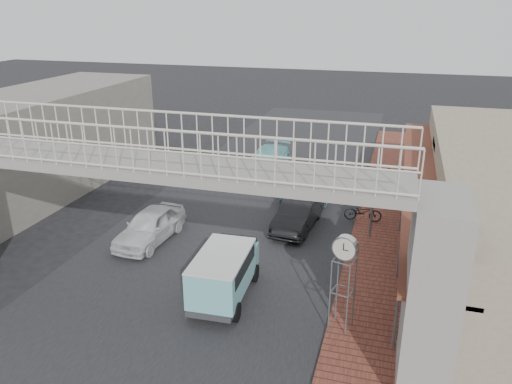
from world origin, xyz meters
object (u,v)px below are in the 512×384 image
Objects in this scene: angkot_curb at (312,181)px; arrow_sign at (393,182)px; motorcycle_near at (363,212)px; street_clock at (345,252)px; angkot_van at (224,269)px; angkot_far at (267,158)px; white_hatchback at (150,226)px; motorcycle_far at (372,173)px; dark_sedan at (298,213)px.

arrow_sign reaches higher than angkot_curb.
arrow_sign is at bearing -144.03° from motorcycle_near.
motorcycle_near is (2.80, -2.98, -0.15)m from angkot_curb.
angkot_van is at bearing -174.74° from street_clock.
white_hatchback is at bearing -95.12° from angkot_far.
white_hatchback reaches higher than motorcycle_far.
arrow_sign reaches higher than angkot_van.
angkot_van is (4.33, -3.18, 0.42)m from white_hatchback.
white_hatchback is 12.65m from motorcycle_far.
motorcycle_far is (0.00, 5.47, 0.02)m from motorcycle_near.
white_hatchback is 2.60× the size of motorcycle_far.
angkot_curb is 11.55m from street_clock.
dark_sedan is 0.81× the size of angkot_curb.
arrow_sign reaches higher than dark_sedan.
dark_sedan is at bearing -59.91° from angkot_far.
angkot_curb reaches higher than motorcycle_near.
dark_sedan is at bearing 76.75° from angkot_van.
angkot_far is at bearing 127.72° from street_clock.
arrow_sign reaches higher than white_hatchback.
angkot_curb is 6.18m from arrow_sign.
angkot_far is (2.02, 10.61, -0.04)m from white_hatchback.
angkot_curb is 1.38× the size of angkot_van.
motorcycle_near is (2.64, 1.23, -0.12)m from dark_sedan.
street_clock is 6.72m from arrow_sign.
white_hatchback is at bearing 140.98° from angkot_van.
motorcycle_far is at bearing 104.90° from street_clock.
angkot_curb is at bearing 118.66° from motorcycle_far.
motorcycle_near is at bearing -40.65° from angkot_far.
motorcycle_near is at bearing 166.98° from motorcycle_far.
dark_sedan is at bearing 145.50° from motorcycle_far.
angkot_van is 2.17× the size of motorcycle_near.
motorcycle_far is (2.80, 2.49, -0.13)m from angkot_curb.
motorcycle_far is at bearing 72.98° from dark_sedan.
dark_sedan is (5.47, 3.01, -0.01)m from white_hatchback.
angkot_curb is 1.64× the size of arrow_sign.
street_clock is at bearing -110.40° from arrow_sign.
arrow_sign is at bearing 176.51° from motorcycle_far.
dark_sedan is 2.91m from motorcycle_near.
motorcycle_far reaches higher than motorcycle_near.
dark_sedan is at bearing 166.16° from arrow_sign.
angkot_far is at bearing 118.87° from dark_sedan.
angkot_far is 10.80m from arrow_sign.
motorcycle_near is at bearing 118.26° from arrow_sign.
dark_sedan reaches higher than motorcycle_near.
angkot_van reaches higher than angkot_curb.
white_hatchback reaches higher than dark_sedan.
motorcycle_far is (8.11, 9.71, -0.11)m from white_hatchback.
arrow_sign is (9.27, 2.83, 1.84)m from white_hatchback.
motorcycle_near is at bearing 105.09° from street_clock.
angkot_curb is at bearing 96.69° from dark_sedan.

